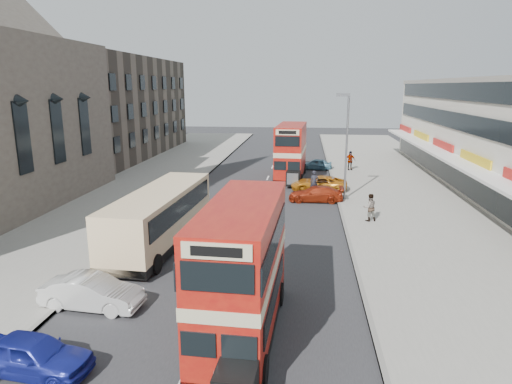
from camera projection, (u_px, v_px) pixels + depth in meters
The scene contains 20 objects.
ground at pixel (213, 308), 17.82m from camera, with size 160.00×160.00×0.00m, color #28282B.
road_surface at pixel (262, 192), 37.15m from camera, with size 12.00×90.00×0.01m, color #28282B.
pavement_right at pixel (410, 195), 35.85m from camera, with size 12.00×90.00×0.15m, color gray.
pavement_left at pixel (123, 188), 38.43m from camera, with size 12.00×90.00×0.15m, color gray.
kerb_left at pixel (190, 190), 37.79m from camera, with size 0.20×90.00×0.16m, color gray.
kerb_right at pixel (336, 193), 36.48m from camera, with size 0.20×90.00×0.16m, color gray.
brick_terrace at pixel (100, 108), 55.53m from camera, with size 14.00×28.00×12.00m, color #66594C.
commercial_row at pixel (511, 136), 35.86m from camera, with size 9.90×46.20×9.30m.
street_lamp at pixel (346, 139), 33.41m from camera, with size 1.00×0.20×8.12m.
bus_main at pixel (242, 269), 15.47m from camera, with size 2.62×8.53×4.65m.
bus_second at pixel (291, 151), 42.45m from camera, with size 2.88×9.05×4.92m.
coach at pixel (161, 215), 24.81m from camera, with size 3.29×10.77×2.82m.
car_left_near at pixel (33, 355), 13.66m from camera, with size 1.49×3.70×1.26m, color navy.
car_left_front at pixel (92, 292), 17.70m from camera, with size 1.41×4.03×1.33m, color silver.
car_right_a at pixel (316, 194), 34.07m from camera, with size 1.68×4.13×1.20m, color maroon.
car_right_b at pixel (319, 184), 37.37m from camera, with size 2.15×4.67×1.30m, color #C37013.
car_right_c at pixel (315, 164), 47.11m from camera, with size 1.38×3.43×1.17m, color #548DA8.
pedestrian_near at pixel (370, 207), 28.62m from camera, with size 0.67×0.45×1.81m, color gray.
pedestrian_far at pixel (350, 161), 46.03m from camera, with size 1.15×0.48×1.97m, color gray.
cyclist at pixel (314, 188), 35.16m from camera, with size 0.74×1.65×2.18m.
Camera 1 is at (3.51, -15.97, 8.65)m, focal length 31.34 mm.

